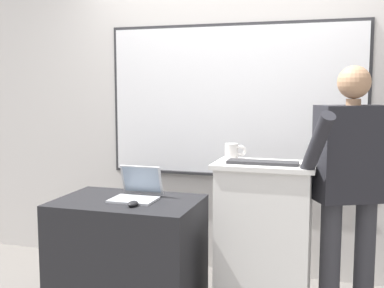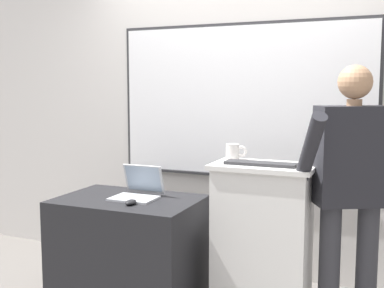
{
  "view_description": "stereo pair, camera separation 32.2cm",
  "coord_description": "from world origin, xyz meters",
  "px_view_note": "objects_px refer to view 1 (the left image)",
  "views": [
    {
      "loc": [
        0.85,
        -2.6,
        1.51
      ],
      "look_at": [
        -0.09,
        0.46,
        1.14
      ],
      "focal_mm": 45.0,
      "sensor_mm": 36.0,
      "label": 1
    },
    {
      "loc": [
        1.15,
        -2.49,
        1.51
      ],
      "look_at": [
        -0.09,
        0.46,
        1.14
      ],
      "focal_mm": 45.0,
      "sensor_mm": 36.0,
      "label": 2
    }
  ],
  "objects_px": {
    "side_desk": "(128,254)",
    "coffee_mug": "(233,151)",
    "wireless_keyboard": "(263,163)",
    "computer_mouse_by_laptop": "(133,204)",
    "computer_mouse_by_keyboard": "(308,164)",
    "laptop": "(138,190)",
    "lectern_podium": "(263,240)",
    "person_presenter": "(351,177)"
  },
  "relations": [
    {
      "from": "person_presenter",
      "to": "laptop",
      "type": "relative_size",
      "value": 5.5
    },
    {
      "from": "computer_mouse_by_laptop",
      "to": "person_presenter",
      "type": "bearing_deg",
      "value": 15.8
    },
    {
      "from": "lectern_podium",
      "to": "computer_mouse_by_keyboard",
      "type": "bearing_deg",
      "value": -11.45
    },
    {
      "from": "computer_mouse_by_keyboard",
      "to": "person_presenter",
      "type": "bearing_deg",
      "value": 23.82
    },
    {
      "from": "laptop",
      "to": "coffee_mug",
      "type": "distance_m",
      "value": 0.7
    },
    {
      "from": "lectern_podium",
      "to": "coffee_mug",
      "type": "bearing_deg",
      "value": 152.1
    },
    {
      "from": "lectern_podium",
      "to": "laptop",
      "type": "relative_size",
      "value": 3.44
    },
    {
      "from": "wireless_keyboard",
      "to": "computer_mouse_by_keyboard",
      "type": "xyz_separation_m",
      "value": [
        0.28,
        -0.0,
        0.01
      ]
    },
    {
      "from": "side_desk",
      "to": "lectern_podium",
      "type": "bearing_deg",
      "value": 10.44
    },
    {
      "from": "lectern_podium",
      "to": "wireless_keyboard",
      "type": "bearing_deg",
      "value": -97.13
    },
    {
      "from": "side_desk",
      "to": "laptop",
      "type": "height_order",
      "value": "laptop"
    },
    {
      "from": "wireless_keyboard",
      "to": "coffee_mug",
      "type": "distance_m",
      "value": 0.3
    },
    {
      "from": "lectern_podium",
      "to": "side_desk",
      "type": "xyz_separation_m",
      "value": [
        -0.9,
        -0.17,
        -0.14
      ]
    },
    {
      "from": "lectern_podium",
      "to": "side_desk",
      "type": "bearing_deg",
      "value": -169.56
    },
    {
      "from": "lectern_podium",
      "to": "computer_mouse_by_laptop",
      "type": "height_order",
      "value": "lectern_podium"
    },
    {
      "from": "side_desk",
      "to": "computer_mouse_by_keyboard",
      "type": "distance_m",
      "value": 1.35
    },
    {
      "from": "wireless_keyboard",
      "to": "coffee_mug",
      "type": "relative_size",
      "value": 3.04
    },
    {
      "from": "lectern_podium",
      "to": "person_presenter",
      "type": "xyz_separation_m",
      "value": [
        0.53,
        0.06,
        0.44
      ]
    },
    {
      "from": "wireless_keyboard",
      "to": "laptop",
      "type": "bearing_deg",
      "value": -176.64
    },
    {
      "from": "lectern_podium",
      "to": "laptop",
      "type": "xyz_separation_m",
      "value": [
        -0.85,
        -0.1,
        0.3
      ]
    },
    {
      "from": "side_desk",
      "to": "wireless_keyboard",
      "type": "distance_m",
      "value": 1.11
    },
    {
      "from": "laptop",
      "to": "computer_mouse_by_laptop",
      "type": "relative_size",
      "value": 3.0
    },
    {
      "from": "lectern_podium",
      "to": "laptop",
      "type": "distance_m",
      "value": 0.91
    },
    {
      "from": "coffee_mug",
      "to": "person_presenter",
      "type": "bearing_deg",
      "value": -5.16
    },
    {
      "from": "computer_mouse_by_keyboard",
      "to": "coffee_mug",
      "type": "relative_size",
      "value": 0.68
    },
    {
      "from": "person_presenter",
      "to": "computer_mouse_by_laptop",
      "type": "bearing_deg",
      "value": 169.08
    },
    {
      "from": "laptop",
      "to": "wireless_keyboard",
      "type": "bearing_deg",
      "value": 3.36
    },
    {
      "from": "computer_mouse_by_keyboard",
      "to": "lectern_podium",
      "type": "bearing_deg",
      "value": 168.55
    },
    {
      "from": "lectern_podium",
      "to": "coffee_mug",
      "type": "xyz_separation_m",
      "value": [
        -0.24,
        0.13,
        0.56
      ]
    },
    {
      "from": "coffee_mug",
      "to": "laptop",
      "type": "bearing_deg",
      "value": -159.5
    },
    {
      "from": "side_desk",
      "to": "coffee_mug",
      "type": "xyz_separation_m",
      "value": [
        0.66,
        0.29,
        0.7
      ]
    },
    {
      "from": "computer_mouse_by_laptop",
      "to": "coffee_mug",
      "type": "distance_m",
      "value": 0.77
    },
    {
      "from": "side_desk",
      "to": "person_presenter",
      "type": "xyz_separation_m",
      "value": [
        1.43,
        0.22,
        0.57
      ]
    },
    {
      "from": "side_desk",
      "to": "person_presenter",
      "type": "height_order",
      "value": "person_presenter"
    },
    {
      "from": "computer_mouse_by_laptop",
      "to": "lectern_podium",
      "type": "bearing_deg",
      "value": 21.78
    },
    {
      "from": "person_presenter",
      "to": "laptop",
      "type": "height_order",
      "value": "person_presenter"
    },
    {
      "from": "laptop",
      "to": "computer_mouse_by_laptop",
      "type": "xyz_separation_m",
      "value": [
        0.06,
        -0.22,
        -0.04
      ]
    },
    {
      "from": "side_desk",
      "to": "computer_mouse_by_laptop",
      "type": "distance_m",
      "value": 0.44
    },
    {
      "from": "lectern_podium",
      "to": "wireless_keyboard",
      "type": "height_order",
      "value": "wireless_keyboard"
    },
    {
      "from": "laptop",
      "to": "wireless_keyboard",
      "type": "xyz_separation_m",
      "value": [
        0.84,
        0.05,
        0.22
      ]
    },
    {
      "from": "wireless_keyboard",
      "to": "computer_mouse_by_laptop",
      "type": "relative_size",
      "value": 4.48
    },
    {
      "from": "person_presenter",
      "to": "wireless_keyboard",
      "type": "xyz_separation_m",
      "value": [
        -0.54,
        -0.11,
        0.09
      ]
    }
  ]
}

